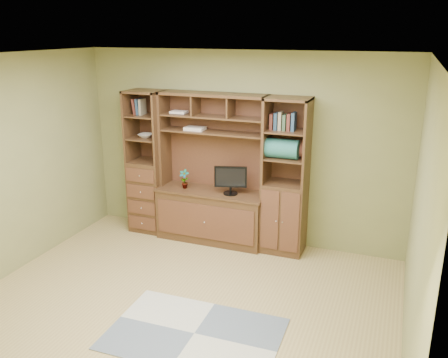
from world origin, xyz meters
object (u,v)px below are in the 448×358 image
at_px(center_hutch, 211,170).
at_px(monitor, 231,175).
at_px(left_tower, 148,162).
at_px(right_tower, 286,177).

xyz_separation_m(center_hutch, monitor, (0.30, -0.03, -0.03)).
relative_size(left_tower, monitor, 3.86).
relative_size(center_hutch, right_tower, 1.00).
xyz_separation_m(center_hutch, left_tower, (-1.00, 0.04, 0.00)).
bearing_deg(center_hutch, monitor, -6.72).
bearing_deg(right_tower, left_tower, 180.00).
bearing_deg(monitor, right_tower, -10.06).
xyz_separation_m(left_tower, right_tower, (2.02, 0.00, 0.00)).
distance_m(right_tower, monitor, 0.73).
height_order(center_hutch, right_tower, same).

